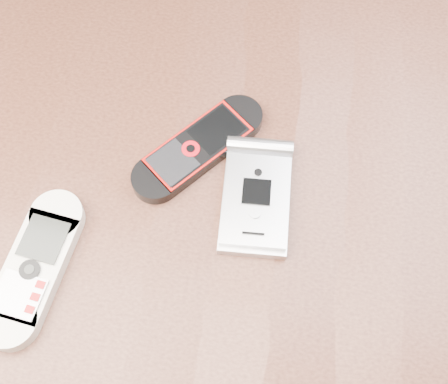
{
  "coord_description": "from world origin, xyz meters",
  "views": [
    {
      "loc": [
        0.03,
        -0.23,
        1.25
      ],
      "look_at": [
        0.01,
        0.0,
        0.76
      ],
      "focal_mm": 50.0,
      "sensor_mm": 36.0,
      "label": 1
    }
  ],
  "objects_px": {
    "table": "(219,240)",
    "nokia_black_red": "(198,147)",
    "nokia_white": "(35,267)",
    "motorola_razr": "(256,199)"
  },
  "relations": [
    {
      "from": "table",
      "to": "nokia_black_red",
      "type": "height_order",
      "value": "nokia_black_red"
    },
    {
      "from": "nokia_white",
      "to": "nokia_black_red",
      "type": "bearing_deg",
      "value": 56.71
    },
    {
      "from": "table",
      "to": "motorola_razr",
      "type": "height_order",
      "value": "motorola_razr"
    },
    {
      "from": "table",
      "to": "nokia_white",
      "type": "bearing_deg",
      "value": -149.01
    },
    {
      "from": "table",
      "to": "nokia_white",
      "type": "relative_size",
      "value": 8.55
    },
    {
      "from": "nokia_white",
      "to": "motorola_razr",
      "type": "distance_m",
      "value": 0.19
    },
    {
      "from": "table",
      "to": "motorola_razr",
      "type": "distance_m",
      "value": 0.12
    },
    {
      "from": "nokia_white",
      "to": "nokia_black_red",
      "type": "height_order",
      "value": "nokia_white"
    },
    {
      "from": "nokia_black_red",
      "to": "motorola_razr",
      "type": "xyz_separation_m",
      "value": [
        0.06,
        -0.05,
        0.0
      ]
    },
    {
      "from": "table",
      "to": "motorola_razr",
      "type": "bearing_deg",
      "value": -4.6
    }
  ]
}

